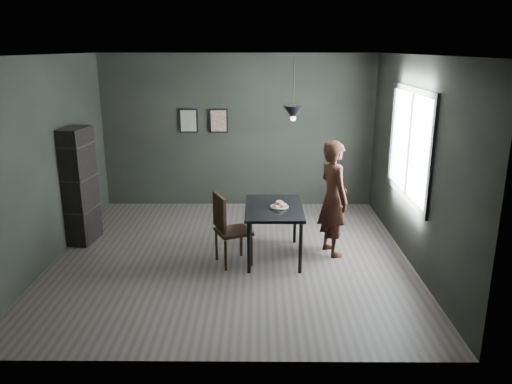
{
  "coord_description": "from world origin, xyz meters",
  "views": [
    {
      "loc": [
        0.4,
        -6.63,
        2.89
      ],
      "look_at": [
        0.35,
        0.05,
        0.95
      ],
      "focal_mm": 35.0,
      "sensor_mm": 36.0,
      "label": 1
    }
  ],
  "objects_px": {
    "woman": "(333,198)",
    "shelf_unit": "(79,186)",
    "cafe_table": "(274,212)",
    "white_plate": "(279,207)",
    "wood_chair": "(227,225)",
    "pendant_lamp": "(293,112)"
  },
  "relations": [
    {
      "from": "cafe_table",
      "to": "woman",
      "type": "xyz_separation_m",
      "value": [
        0.85,
        0.14,
        0.16
      ]
    },
    {
      "from": "shelf_unit",
      "to": "woman",
      "type": "bearing_deg",
      "value": 0.69
    },
    {
      "from": "white_plate",
      "to": "cafe_table",
      "type": "bearing_deg",
      "value": 153.83
    },
    {
      "from": "cafe_table",
      "to": "shelf_unit",
      "type": "distance_m",
      "value": 2.99
    },
    {
      "from": "wood_chair",
      "to": "pendant_lamp",
      "type": "xyz_separation_m",
      "value": [
        0.89,
        0.36,
        1.48
      ]
    },
    {
      "from": "cafe_table",
      "to": "shelf_unit",
      "type": "bearing_deg",
      "value": 168.44
    },
    {
      "from": "wood_chair",
      "to": "shelf_unit",
      "type": "distance_m",
      "value": 2.46
    },
    {
      "from": "cafe_table",
      "to": "white_plate",
      "type": "height_order",
      "value": "white_plate"
    },
    {
      "from": "woman",
      "to": "shelf_unit",
      "type": "bearing_deg",
      "value": 63.64
    },
    {
      "from": "white_plate",
      "to": "shelf_unit",
      "type": "distance_m",
      "value": 3.07
    },
    {
      "from": "cafe_table",
      "to": "woman",
      "type": "bearing_deg",
      "value": 9.67
    },
    {
      "from": "woman",
      "to": "shelf_unit",
      "type": "distance_m",
      "value": 3.8
    },
    {
      "from": "wood_chair",
      "to": "cafe_table",
      "type": "bearing_deg",
      "value": -1.61
    },
    {
      "from": "white_plate",
      "to": "wood_chair",
      "type": "relative_size",
      "value": 0.23
    },
    {
      "from": "white_plate",
      "to": "shelf_unit",
      "type": "xyz_separation_m",
      "value": [
        -3.0,
        0.64,
        0.13
      ]
    },
    {
      "from": "woman",
      "to": "pendant_lamp",
      "type": "bearing_deg",
      "value": 74.76
    },
    {
      "from": "shelf_unit",
      "to": "pendant_lamp",
      "type": "height_order",
      "value": "pendant_lamp"
    },
    {
      "from": "woman",
      "to": "wood_chair",
      "type": "bearing_deg",
      "value": 85.72
    },
    {
      "from": "white_plate",
      "to": "woman",
      "type": "distance_m",
      "value": 0.8
    },
    {
      "from": "woman",
      "to": "shelf_unit",
      "type": "xyz_separation_m",
      "value": [
        -3.77,
        0.45,
        0.05
      ]
    },
    {
      "from": "wood_chair",
      "to": "white_plate",
      "type": "bearing_deg",
      "value": -6.5
    },
    {
      "from": "white_plate",
      "to": "woman",
      "type": "xyz_separation_m",
      "value": [
        0.77,
        0.18,
        0.08
      ]
    }
  ]
}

